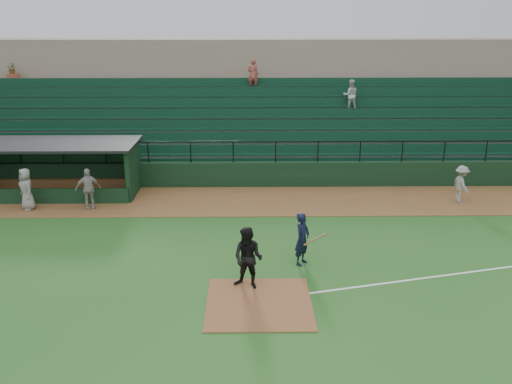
{
  "coord_description": "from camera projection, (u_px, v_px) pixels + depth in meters",
  "views": [
    {
      "loc": [
        -0.29,
        -14.74,
        7.8
      ],
      "look_at": [
        0.0,
        5.0,
        1.4
      ],
      "focal_mm": 38.19,
      "sensor_mm": 36.0,
      "label": 1
    }
  ],
  "objects": [
    {
      "name": "batter_at_plate",
      "position": [
        302.0,
        239.0,
        17.72
      ],
      "size": [
        1.15,
        0.77,
        1.77
      ],
      "color": "black",
      "rests_on": "ground"
    },
    {
      "name": "dugout",
      "position": [
        43.0,
        164.0,
        24.97
      ],
      "size": [
        8.9,
        3.2,
        2.42
      ],
      "color": "black",
      "rests_on": "ground"
    },
    {
      "name": "warning_track",
      "position": [
        255.0,
        201.0,
        24.03
      ],
      "size": [
        40.0,
        4.0,
        0.03
      ],
      "primitive_type": "cube",
      "color": "brown",
      "rests_on": "ground"
    },
    {
      "name": "dugout_player_b",
      "position": [
        26.0,
        189.0,
        22.7
      ],
      "size": [
        0.99,
        1.03,
        1.78
      ],
      "primitive_type": "imported",
      "rotation": [
        0.0,
        0.0,
        -0.87
      ],
      "color": "gray",
      "rests_on": "warning_track"
    },
    {
      "name": "home_plate_dirt",
      "position": [
        259.0,
        303.0,
        15.47
      ],
      "size": [
        3.0,
        3.0,
        0.03
      ],
      "primitive_type": "cube",
      "color": "brown",
      "rests_on": "ground"
    },
    {
      "name": "ground",
      "position": [
        258.0,
        287.0,
        16.43
      ],
      "size": [
        90.0,
        90.0,
        0.0
      ],
      "primitive_type": "plane",
      "color": "#22591C",
      "rests_on": "ground"
    },
    {
      "name": "stadium_structure",
      "position": [
        253.0,
        116.0,
        31.37
      ],
      "size": [
        38.0,
        13.08,
        6.4
      ],
      "color": "black",
      "rests_on": "ground"
    },
    {
      "name": "runner",
      "position": [
        461.0,
        184.0,
        23.61
      ],
      "size": [
        0.75,
        1.13,
        1.63
      ],
      "primitive_type": "imported",
      "rotation": [
        0.0,
        0.0,
        1.71
      ],
      "color": "gray",
      "rests_on": "warning_track"
    },
    {
      "name": "umpire",
      "position": [
        248.0,
        258.0,
        16.12
      ],
      "size": [
        1.14,
        1.03,
        1.92
      ],
      "primitive_type": "imported",
      "rotation": [
        0.0,
        0.0,
        -0.4
      ],
      "color": "black",
      "rests_on": "ground"
    },
    {
      "name": "dugout_player_a",
      "position": [
        88.0,
        189.0,
        22.8
      ],
      "size": [
        1.11,
        0.76,
        1.75
      ],
      "primitive_type": "imported",
      "rotation": [
        0.0,
        0.0,
        0.36
      ],
      "color": "#ABA5A0",
      "rests_on": "warning_track"
    },
    {
      "name": "foul_line",
      "position": [
        503.0,
        268.0,
        17.68
      ],
      "size": [
        17.49,
        4.44,
        0.01
      ],
      "primitive_type": "cube",
      "rotation": [
        0.0,
        0.0,
        0.24
      ],
      "color": "white",
      "rests_on": "ground"
    }
  ]
}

